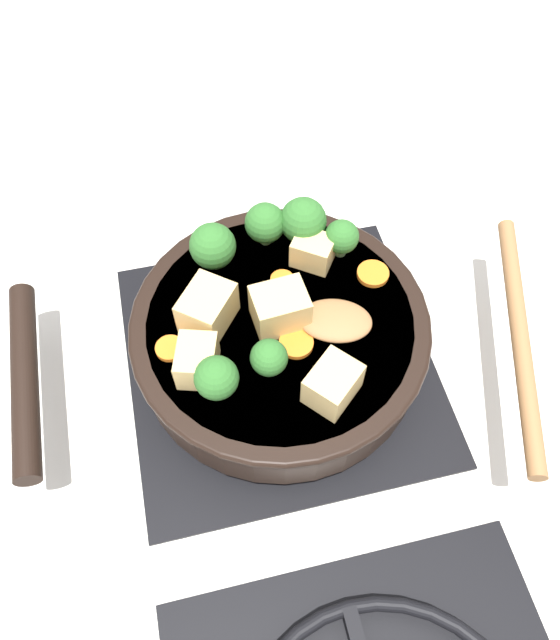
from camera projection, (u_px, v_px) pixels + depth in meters
ground_plane at (280, 362)px, 0.65m from camera, size 2.40×2.40×0.00m
front_burner_grate at (280, 357)px, 0.64m from camera, size 0.31×0.31×0.03m
skillet_pan at (277, 334)px, 0.60m from camera, size 0.39×0.29×0.06m
wooden_spoon at (445, 330)px, 0.57m from camera, size 0.25×0.26×0.02m
tofu_cube_center_large at (333, 384)px, 0.53m from camera, size 0.06×0.06×0.04m
tofu_cube_near_handle at (197, 361)px, 0.54m from camera, size 0.04×0.05×0.03m
tofu_cube_east_chunk at (313, 251)px, 0.61m from camera, size 0.05×0.05×0.03m
tofu_cube_west_chunk at (208, 308)px, 0.57m from camera, size 0.06×0.06×0.04m
tofu_cube_back_piece at (279, 311)px, 0.57m from camera, size 0.05×0.04×0.04m
broccoli_floret_near_spoon at (265, 223)px, 0.61m from camera, size 0.04×0.04×0.05m
broccoli_floret_center_top at (342, 237)px, 0.61m from camera, size 0.03×0.03×0.04m
broccoli_floret_east_rim at (269, 358)px, 0.53m from camera, size 0.03×0.03×0.04m
broccoli_floret_west_rim at (216, 378)px, 0.52m from camera, size 0.04×0.04×0.05m
broccoli_floret_north_edge at (303, 221)px, 0.61m from camera, size 0.05×0.05×0.05m
broccoli_floret_south_cluster at (213, 246)px, 0.60m from camera, size 0.05×0.05×0.05m
carrot_slice_orange_thin at (170, 348)px, 0.56m from camera, size 0.03×0.03×0.01m
carrot_slice_near_center at (296, 343)px, 0.57m from camera, size 0.03×0.03×0.01m
carrot_slice_edge_slice at (282, 280)px, 0.61m from camera, size 0.02×0.02×0.01m
carrot_slice_under_broccoli at (373, 274)px, 0.61m from camera, size 0.03×0.03×0.01m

